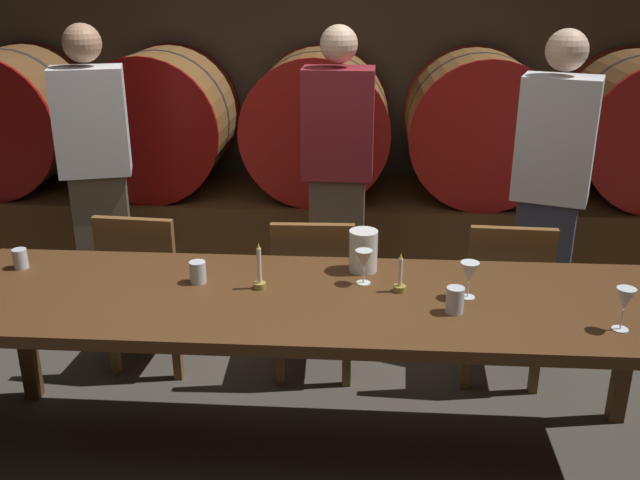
{
  "coord_description": "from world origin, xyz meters",
  "views": [
    {
      "loc": [
        0.35,
        -2.49,
        2.02
      ],
      "look_at": [
        0.17,
        0.29,
        0.94
      ],
      "focal_mm": 40.16,
      "sensor_mm": 36.0,
      "label": 1
    }
  ],
  "objects_px": {
    "wine_barrel_center": "(318,123)",
    "cup_right": "(455,300)",
    "candle_right": "(400,281)",
    "candle_left": "(259,276)",
    "chair_center": "(314,290)",
    "wine_glass_left": "(364,260)",
    "wine_barrel_far_left": "(11,119)",
    "guest_right": "(550,194)",
    "wine_barrel_right": "(478,126)",
    "wine_glass_center": "(469,273)",
    "pitcher": "(363,251)",
    "chair_left": "(147,283)",
    "wine_barrel_left": "(161,121)",
    "dining_table": "(311,310)",
    "guest_left": "(98,179)",
    "cup_left": "(20,259)",
    "guest_center": "(338,183)",
    "cup_center": "(198,272)",
    "chair_right": "(504,294)",
    "wine_glass_right": "(625,300)"
  },
  "relations": [
    {
      "from": "wine_barrel_left",
      "to": "candle_right",
      "type": "xyz_separation_m",
      "value": [
        1.57,
        -2.12,
        -0.2
      ]
    },
    {
      "from": "candle_left",
      "to": "pitcher",
      "type": "height_order",
      "value": "candle_left"
    },
    {
      "from": "wine_barrel_left",
      "to": "chair_right",
      "type": "relative_size",
      "value": 1.1
    },
    {
      "from": "wine_barrel_right",
      "to": "wine_glass_center",
      "type": "height_order",
      "value": "wine_barrel_right"
    },
    {
      "from": "wine_barrel_right",
      "to": "pitcher",
      "type": "distance_m",
      "value": 2.05
    },
    {
      "from": "guest_center",
      "to": "wine_barrel_far_left",
      "type": "bearing_deg",
      "value": -21.66
    },
    {
      "from": "chair_center",
      "to": "guest_right",
      "type": "xyz_separation_m",
      "value": [
        1.22,
        0.42,
        0.4
      ]
    },
    {
      "from": "wine_barrel_far_left",
      "to": "guest_right",
      "type": "distance_m",
      "value": 3.62
    },
    {
      "from": "wine_glass_center",
      "to": "chair_left",
      "type": "bearing_deg",
      "value": 156.93
    },
    {
      "from": "chair_center",
      "to": "candle_left",
      "type": "bearing_deg",
      "value": 71.56
    },
    {
      "from": "wine_barrel_far_left",
      "to": "guest_right",
      "type": "bearing_deg",
      "value": -17.85
    },
    {
      "from": "chair_left",
      "to": "cup_right",
      "type": "xyz_separation_m",
      "value": [
        1.46,
        -0.78,
        0.33
      ]
    },
    {
      "from": "chair_center",
      "to": "wine_glass_left",
      "type": "relative_size",
      "value": 5.92
    },
    {
      "from": "wine_barrel_center",
      "to": "dining_table",
      "type": "relative_size",
      "value": 0.32
    },
    {
      "from": "wine_barrel_left",
      "to": "dining_table",
      "type": "relative_size",
      "value": 0.32
    },
    {
      "from": "chair_left",
      "to": "chair_center",
      "type": "bearing_deg",
      "value": -177.12
    },
    {
      "from": "candle_left",
      "to": "candle_right",
      "type": "distance_m",
      "value": 0.57
    },
    {
      "from": "candle_right",
      "to": "cup_center",
      "type": "xyz_separation_m",
      "value": [
        -0.84,
        0.03,
        0.0
      ]
    },
    {
      "from": "candle_left",
      "to": "wine_glass_center",
      "type": "xyz_separation_m",
      "value": [
        0.84,
        -0.03,
        0.05
      ]
    },
    {
      "from": "chair_left",
      "to": "wine_glass_center",
      "type": "bearing_deg",
      "value": 161.33
    },
    {
      "from": "guest_center",
      "to": "candle_right",
      "type": "bearing_deg",
      "value": 106.56
    },
    {
      "from": "candle_right",
      "to": "pitcher",
      "type": "height_order",
      "value": "pitcher"
    },
    {
      "from": "wine_glass_left",
      "to": "wine_glass_center",
      "type": "bearing_deg",
      "value": -14.52
    },
    {
      "from": "wine_barrel_center",
      "to": "wine_glass_left",
      "type": "bearing_deg",
      "value": -80.79
    },
    {
      "from": "wine_barrel_far_left",
      "to": "guest_center",
      "type": "height_order",
      "value": "guest_center"
    },
    {
      "from": "wine_barrel_center",
      "to": "cup_center",
      "type": "bearing_deg",
      "value": -99.8
    },
    {
      "from": "wine_barrel_left",
      "to": "chair_left",
      "type": "height_order",
      "value": "wine_barrel_left"
    },
    {
      "from": "wine_barrel_center",
      "to": "candle_left",
      "type": "relative_size",
      "value": 4.8
    },
    {
      "from": "chair_left",
      "to": "cup_right",
      "type": "height_order",
      "value": "chair_left"
    },
    {
      "from": "wine_barrel_right",
      "to": "guest_center",
      "type": "height_order",
      "value": "guest_center"
    },
    {
      "from": "wine_barrel_right",
      "to": "guest_right",
      "type": "relative_size",
      "value": 0.56
    },
    {
      "from": "wine_barrel_right",
      "to": "cup_right",
      "type": "relative_size",
      "value": 9.31
    },
    {
      "from": "guest_left",
      "to": "cup_right",
      "type": "xyz_separation_m",
      "value": [
        1.86,
        -1.28,
        -0.07
      ]
    },
    {
      "from": "candle_right",
      "to": "guest_right",
      "type": "bearing_deg",
      "value": 50.86
    },
    {
      "from": "wine_barrel_left",
      "to": "wine_glass_right",
      "type": "relative_size",
      "value": 5.8
    },
    {
      "from": "wine_barrel_center",
      "to": "wine_barrel_right",
      "type": "relative_size",
      "value": 1.0
    },
    {
      "from": "wine_barrel_right",
      "to": "guest_right",
      "type": "bearing_deg",
      "value": -78.3
    },
    {
      "from": "wine_barrel_center",
      "to": "cup_center",
      "type": "xyz_separation_m",
      "value": [
        -0.36,
        -2.09,
        -0.2
      ]
    },
    {
      "from": "wine_barrel_center",
      "to": "cup_right",
      "type": "bearing_deg",
      "value": -73.37
    },
    {
      "from": "pitcher",
      "to": "cup_right",
      "type": "xyz_separation_m",
      "value": [
        0.35,
        -0.38,
        -0.04
      ]
    },
    {
      "from": "cup_center",
      "to": "cup_right",
      "type": "height_order",
      "value": "cup_right"
    },
    {
      "from": "guest_center",
      "to": "wine_barrel_left",
      "type": "bearing_deg",
      "value": -36.69
    },
    {
      "from": "candle_left",
      "to": "cup_left",
      "type": "height_order",
      "value": "candle_left"
    },
    {
      "from": "wine_glass_left",
      "to": "dining_table",
      "type": "bearing_deg",
      "value": -147.52
    },
    {
      "from": "chair_left",
      "to": "chair_right",
      "type": "relative_size",
      "value": 1.0
    },
    {
      "from": "candle_right",
      "to": "candle_left",
      "type": "bearing_deg",
      "value": -179.17
    },
    {
      "from": "pitcher",
      "to": "cup_right",
      "type": "relative_size",
      "value": 1.77
    },
    {
      "from": "pitcher",
      "to": "candle_left",
      "type": "bearing_deg",
      "value": -152.97
    },
    {
      "from": "chair_right",
      "to": "wine_barrel_right",
      "type": "bearing_deg",
      "value": -88.86
    },
    {
      "from": "dining_table",
      "to": "cup_center",
      "type": "height_order",
      "value": "cup_center"
    }
  ]
}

